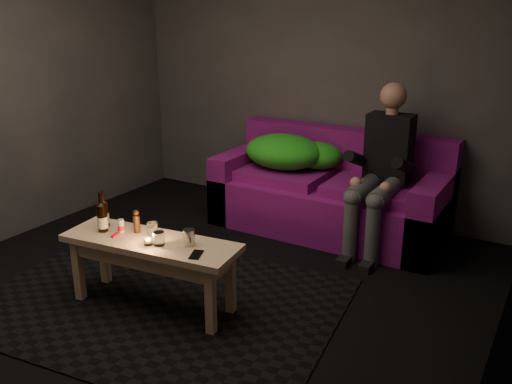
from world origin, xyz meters
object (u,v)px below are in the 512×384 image
coffee_table (151,252)px  beer_bottle_b (102,217)px  person (382,166)px  steel_cup (189,237)px  sofa (331,195)px  beer_bottle_a (104,213)px

coffee_table → beer_bottle_b: beer_bottle_b is taller
person → coffee_table: bearing=-118.9°
person → coffee_table: size_ratio=1.10×
person → beer_bottle_b: bearing=-126.5°
coffee_table → steel_cup: 0.32m
sofa → beer_bottle_b: bearing=-112.9°
sofa → person: person is taller
person → beer_bottle_b: (-1.35, -1.83, -0.11)m
person → steel_cup: person is taller
sofa → coffee_table: bearing=-103.6°
person → beer_bottle_b: person is taller
sofa → steel_cup: 1.90m
steel_cup → person: bearing=67.6°
coffee_table → beer_bottle_a: 0.47m
person → beer_bottle_a: person is taller
coffee_table → steel_cup: steel_cup is taller
sofa → coffee_table: 2.00m
beer_bottle_a → steel_cup: (0.71, 0.05, -0.04)m
sofa → steel_cup: (-0.19, -1.88, 0.23)m
beer_bottle_b → steel_cup: size_ratio=2.63×
person → beer_bottle_a: 2.26m
coffee_table → beer_bottle_b: bearing=-171.5°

